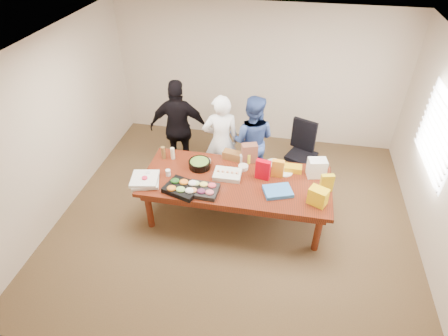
% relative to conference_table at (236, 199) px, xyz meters
% --- Properties ---
extents(floor, '(5.50, 5.00, 0.02)m').
position_rel_conference_table_xyz_m(floor, '(0.00, 0.00, -0.39)').
color(floor, '#47301E').
rests_on(floor, ground).
extents(ceiling, '(5.50, 5.00, 0.02)m').
position_rel_conference_table_xyz_m(ceiling, '(0.00, 0.00, 2.33)').
color(ceiling, white).
rests_on(ceiling, wall_back).
extents(wall_back, '(5.50, 0.04, 2.70)m').
position_rel_conference_table_xyz_m(wall_back, '(0.00, 2.50, 0.98)').
color(wall_back, beige).
rests_on(wall_back, floor).
extents(wall_front, '(5.50, 0.04, 2.70)m').
position_rel_conference_table_xyz_m(wall_front, '(0.00, -2.50, 0.98)').
color(wall_front, beige).
rests_on(wall_front, floor).
extents(wall_left, '(0.04, 5.00, 2.70)m').
position_rel_conference_table_xyz_m(wall_left, '(-2.75, 0.00, 0.98)').
color(wall_left, beige).
rests_on(wall_left, floor).
extents(window_panel, '(0.03, 1.40, 1.10)m').
position_rel_conference_table_xyz_m(window_panel, '(2.72, 0.60, 1.12)').
color(window_panel, white).
rests_on(window_panel, wall_right).
extents(window_blinds, '(0.04, 1.36, 1.00)m').
position_rel_conference_table_xyz_m(window_blinds, '(2.68, 0.60, 1.12)').
color(window_blinds, beige).
rests_on(window_blinds, wall_right).
extents(conference_table, '(2.80, 1.20, 0.75)m').
position_rel_conference_table_xyz_m(conference_table, '(0.00, 0.00, 0.00)').
color(conference_table, '#4C1C0F').
rests_on(conference_table, floor).
extents(office_chair, '(0.69, 0.69, 1.04)m').
position_rel_conference_table_xyz_m(office_chair, '(0.96, 1.21, 0.14)').
color(office_chair, black).
rests_on(office_chair, floor).
extents(person_center, '(0.70, 0.56, 1.68)m').
position_rel_conference_table_xyz_m(person_center, '(-0.40, 0.86, 0.46)').
color(person_center, white).
rests_on(person_center, floor).
extents(person_right, '(0.82, 0.66, 1.62)m').
position_rel_conference_table_xyz_m(person_right, '(0.10, 1.04, 0.44)').
color(person_right, '#344D93').
rests_on(person_right, floor).
extents(person_left, '(1.07, 0.52, 1.77)m').
position_rel_conference_table_xyz_m(person_left, '(-1.18, 1.07, 0.51)').
color(person_left, black).
rests_on(person_left, floor).
extents(veggie_tray, '(0.57, 0.51, 0.07)m').
position_rel_conference_table_xyz_m(veggie_tray, '(-0.72, -0.38, 0.41)').
color(veggie_tray, black).
rests_on(veggie_tray, conference_table).
extents(fruit_tray, '(0.46, 0.36, 0.07)m').
position_rel_conference_table_xyz_m(fruit_tray, '(-0.42, -0.37, 0.41)').
color(fruit_tray, black).
rests_on(fruit_tray, conference_table).
extents(sheet_cake, '(0.41, 0.31, 0.07)m').
position_rel_conference_table_xyz_m(sheet_cake, '(-0.14, 0.06, 0.41)').
color(sheet_cake, silver).
rests_on(sheet_cake, conference_table).
extents(salad_bowl, '(0.38, 0.38, 0.11)m').
position_rel_conference_table_xyz_m(salad_bowl, '(-0.61, 0.20, 0.43)').
color(salad_bowl, black).
rests_on(salad_bowl, conference_table).
extents(chip_bag_blue, '(0.47, 0.41, 0.06)m').
position_rel_conference_table_xyz_m(chip_bag_blue, '(0.63, -0.18, 0.40)').
color(chip_bag_blue, '#3371C2').
rests_on(chip_bag_blue, conference_table).
extents(chip_bag_red, '(0.23, 0.13, 0.31)m').
position_rel_conference_table_xyz_m(chip_bag_red, '(0.38, 0.11, 0.53)').
color(chip_bag_red, '#BF0011').
rests_on(chip_bag_red, conference_table).
extents(chip_bag_yellow, '(0.19, 0.11, 0.27)m').
position_rel_conference_table_xyz_m(chip_bag_yellow, '(1.30, 0.00, 0.51)').
color(chip_bag_yellow, gold).
rests_on(chip_bag_yellow, conference_table).
extents(chip_bag_orange, '(0.18, 0.09, 0.28)m').
position_rel_conference_table_xyz_m(chip_bag_orange, '(0.59, 0.21, 0.52)').
color(chip_bag_orange, orange).
rests_on(chip_bag_orange, conference_table).
extents(mayo_jar, '(0.11, 0.11, 0.14)m').
position_rel_conference_table_xyz_m(mayo_jar, '(0.02, 0.45, 0.44)').
color(mayo_jar, silver).
rests_on(mayo_jar, conference_table).
extents(mustard_bottle, '(0.07, 0.07, 0.17)m').
position_rel_conference_table_xyz_m(mustard_bottle, '(0.12, 0.45, 0.46)').
color(mustard_bottle, yellow).
rests_on(mustard_bottle, conference_table).
extents(dressing_bottle, '(0.08, 0.08, 0.21)m').
position_rel_conference_table_xyz_m(dressing_bottle, '(-1.23, 0.33, 0.48)').
color(dressing_bottle, brown).
rests_on(dressing_bottle, conference_table).
extents(ranch_bottle, '(0.07, 0.07, 0.20)m').
position_rel_conference_table_xyz_m(ranch_bottle, '(-1.08, 0.35, 0.47)').
color(ranch_bottle, beige).
rests_on(ranch_bottle, conference_table).
extents(banana_bunch, '(0.26, 0.16, 0.09)m').
position_rel_conference_table_xyz_m(banana_bunch, '(0.82, 0.38, 0.42)').
color(banana_bunch, '#E7A70D').
rests_on(banana_bunch, conference_table).
extents(bread_loaf, '(0.35, 0.20, 0.13)m').
position_rel_conference_table_xyz_m(bread_loaf, '(-0.13, 0.52, 0.44)').
color(bread_loaf, brown).
rests_on(bread_loaf, conference_table).
extents(kraft_bag, '(0.27, 0.21, 0.32)m').
position_rel_conference_table_xyz_m(kraft_bag, '(0.13, 0.50, 0.53)').
color(kraft_bag, brown).
rests_on(kraft_bag, conference_table).
extents(red_cup, '(0.11, 0.11, 0.11)m').
position_rel_conference_table_xyz_m(red_cup, '(-1.30, -0.33, 0.43)').
color(red_cup, red).
rests_on(red_cup, conference_table).
extents(clear_cup_a, '(0.09, 0.09, 0.10)m').
position_rel_conference_table_xyz_m(clear_cup_a, '(-1.30, -0.19, 0.42)').
color(clear_cup_a, silver).
rests_on(clear_cup_a, conference_table).
extents(clear_cup_b, '(0.08, 0.08, 0.10)m').
position_rel_conference_table_xyz_m(clear_cup_b, '(-1.02, -0.09, 0.43)').
color(clear_cup_b, white).
rests_on(clear_cup_b, conference_table).
extents(pizza_box_lower, '(0.48, 0.48, 0.04)m').
position_rel_conference_table_xyz_m(pizza_box_lower, '(-1.30, -0.31, 0.40)').
color(pizza_box_lower, silver).
rests_on(pizza_box_lower, conference_table).
extents(pizza_box_upper, '(0.45, 0.45, 0.04)m').
position_rel_conference_table_xyz_m(pizza_box_upper, '(-1.31, -0.31, 0.44)').
color(pizza_box_upper, silver).
rests_on(pizza_box_upper, pizza_box_lower).
extents(plate_a, '(0.30, 0.30, 0.02)m').
position_rel_conference_table_xyz_m(plate_a, '(0.70, 0.32, 0.38)').
color(plate_a, white).
rests_on(plate_a, conference_table).
extents(plate_b, '(0.26, 0.26, 0.01)m').
position_rel_conference_table_xyz_m(plate_b, '(0.52, 0.52, 0.38)').
color(plate_b, silver).
rests_on(plate_b, conference_table).
extents(dip_bowl_a, '(0.18, 0.18, 0.06)m').
position_rel_conference_table_xyz_m(dip_bowl_a, '(0.06, 0.29, 0.41)').
color(dip_bowl_a, beige).
rests_on(dip_bowl_a, conference_table).
extents(dip_bowl_b, '(0.15, 0.15, 0.06)m').
position_rel_conference_table_xyz_m(dip_bowl_b, '(-0.53, 0.33, 0.40)').
color(dip_bowl_b, beige).
rests_on(dip_bowl_b, conference_table).
extents(grocery_bag_white, '(0.30, 0.24, 0.29)m').
position_rel_conference_table_xyz_m(grocery_bag_white, '(1.16, 0.33, 0.52)').
color(grocery_bag_white, white).
rests_on(grocery_bag_white, conference_table).
extents(grocery_bag_yellow, '(0.30, 0.26, 0.25)m').
position_rel_conference_table_xyz_m(grocery_bag_yellow, '(1.18, -0.30, 0.50)').
color(grocery_bag_yellow, yellow).
rests_on(grocery_bag_yellow, conference_table).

